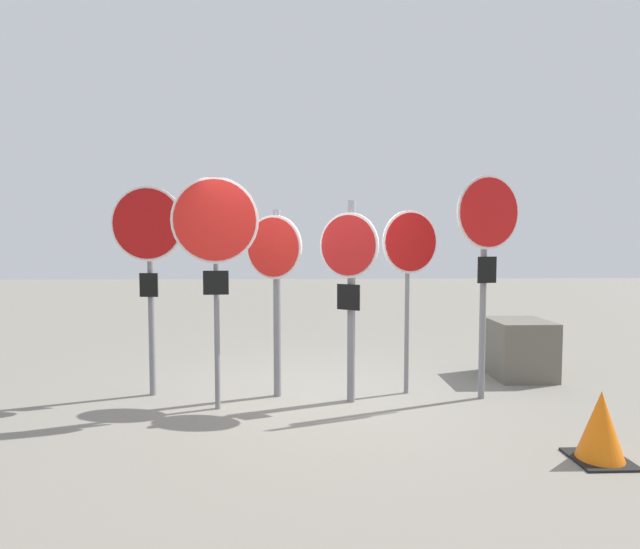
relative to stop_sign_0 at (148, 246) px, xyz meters
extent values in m
plane|color=gray|center=(1.97, -0.20, -1.77)|extent=(40.00, 40.00, 0.00)
cylinder|color=slate|center=(0.01, 0.05, -0.63)|extent=(0.08, 0.08, 2.29)
cylinder|color=white|center=(0.00, -0.01, 0.26)|extent=(0.87, 0.12, 0.87)
cylinder|color=#AD0F0F|center=(0.00, -0.03, 0.26)|extent=(0.81, 0.11, 0.81)
cube|color=black|center=(0.00, -0.01, -0.45)|extent=(0.22, 0.05, 0.28)
cylinder|color=slate|center=(0.86, -0.48, -0.55)|extent=(0.06, 0.06, 2.45)
cylinder|color=white|center=(0.87, -0.53, 0.28)|extent=(0.92, 0.11, 0.92)
cylinder|color=red|center=(0.87, -0.55, 0.28)|extent=(0.86, 0.10, 0.86)
cube|color=black|center=(0.87, -0.53, -0.39)|extent=(0.27, 0.05, 0.26)
cylinder|color=slate|center=(1.49, -0.05, -0.68)|extent=(0.09, 0.09, 2.19)
cylinder|color=white|center=(1.46, -0.10, -0.01)|extent=(0.66, 0.38, 0.74)
cylinder|color=red|center=(1.45, -0.12, -0.01)|extent=(0.61, 0.35, 0.68)
cylinder|color=slate|center=(2.34, -0.29, -0.63)|extent=(0.09, 0.09, 2.29)
cylinder|color=white|center=(2.31, -0.34, 0.01)|extent=(0.63, 0.42, 0.73)
cylinder|color=red|center=(2.30, -0.36, 0.01)|extent=(0.57, 0.39, 0.67)
cube|color=black|center=(2.31, -0.34, -0.57)|extent=(0.25, 0.17, 0.29)
cylinder|color=slate|center=(3.05, 0.01, -0.71)|extent=(0.06, 0.06, 2.13)
cylinder|color=white|center=(3.06, -0.04, 0.05)|extent=(0.71, 0.29, 0.75)
cylinder|color=#AD0F0F|center=(3.07, -0.05, 0.05)|extent=(0.65, 0.27, 0.69)
cylinder|color=slate|center=(3.88, -0.22, -0.55)|extent=(0.07, 0.07, 2.45)
cylinder|color=white|center=(3.90, -0.28, 0.38)|extent=(0.81, 0.29, 0.84)
cylinder|color=red|center=(3.90, -0.30, 0.38)|extent=(0.75, 0.27, 0.78)
cube|color=black|center=(3.90, -0.28, -0.27)|extent=(0.24, 0.10, 0.30)
cube|color=black|center=(4.26, -1.92, -1.76)|extent=(0.46, 0.46, 0.02)
cone|color=orange|center=(4.26, -1.92, -1.47)|extent=(0.38, 0.38, 0.57)
cube|color=#605B51|center=(4.73, 0.69, -1.39)|extent=(0.75, 0.83, 0.77)
camera|label=1|loc=(1.79, -5.88, 0.03)|focal=28.00mm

